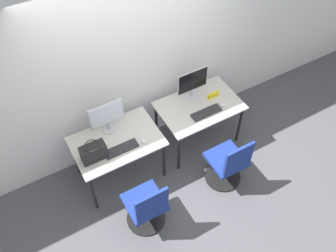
# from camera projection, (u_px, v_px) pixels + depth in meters

# --- Properties ---
(ground_plane) EXTENTS (20.00, 20.00, 0.00)m
(ground_plane) POSITION_uv_depth(u_px,v_px,m) (173.00, 174.00, 5.09)
(ground_plane) COLOR #4C4C51
(wall_back) EXTENTS (12.00, 0.05, 2.80)m
(wall_back) POSITION_uv_depth(u_px,v_px,m) (139.00, 59.00, 4.49)
(wall_back) COLOR silver
(wall_back) RESTS_ON ground_plane
(desk_left) EXTENTS (1.08, 0.72, 0.72)m
(desk_left) POSITION_uv_depth(u_px,v_px,m) (117.00, 145.00, 4.61)
(desk_left) COLOR #BCB7AD
(desk_left) RESTS_ON ground_plane
(monitor_left) EXTENTS (0.44, 0.17, 0.44)m
(monitor_left) POSITION_uv_depth(u_px,v_px,m) (107.00, 116.00, 4.48)
(monitor_left) COLOR #B2B2B7
(monitor_left) RESTS_ON desk_left
(keyboard_left) EXTENTS (0.42, 0.13, 0.02)m
(keyboard_left) POSITION_uv_depth(u_px,v_px,m) (121.00, 149.00, 4.46)
(keyboard_left) COLOR #262628
(keyboard_left) RESTS_ON desk_left
(mouse_left) EXTENTS (0.06, 0.09, 0.03)m
(mouse_left) POSITION_uv_depth(u_px,v_px,m) (143.00, 141.00, 4.53)
(mouse_left) COLOR silver
(mouse_left) RESTS_ON desk_left
(office_chair_left) EXTENTS (0.48, 0.48, 0.89)m
(office_chair_left) POSITION_uv_depth(u_px,v_px,m) (147.00, 208.00, 4.36)
(office_chair_left) COLOR black
(office_chair_left) RESTS_ON ground_plane
(desk_right) EXTENTS (1.08, 0.72, 0.72)m
(desk_right) POSITION_uv_depth(u_px,v_px,m) (199.00, 109.00, 4.99)
(desk_right) COLOR #BCB7AD
(desk_right) RESTS_ON ground_plane
(monitor_right) EXTENTS (0.44, 0.17, 0.44)m
(monitor_right) POSITION_uv_depth(u_px,v_px,m) (193.00, 83.00, 4.86)
(monitor_right) COLOR #B2B2B7
(monitor_right) RESTS_ON desk_right
(keyboard_right) EXTENTS (0.42, 0.13, 0.02)m
(keyboard_right) POSITION_uv_depth(u_px,v_px,m) (206.00, 112.00, 4.84)
(keyboard_right) COLOR #262628
(keyboard_right) RESTS_ON desk_right
(mouse_right) EXTENTS (0.06, 0.09, 0.03)m
(mouse_right) POSITION_uv_depth(u_px,v_px,m) (222.00, 104.00, 4.92)
(mouse_right) COLOR silver
(mouse_right) RESTS_ON desk_right
(office_chair_right) EXTENTS (0.48, 0.48, 0.89)m
(office_chair_right) POSITION_uv_depth(u_px,v_px,m) (228.00, 165.00, 4.75)
(office_chair_right) COLOR black
(office_chair_right) RESTS_ON ground_plane
(handbag) EXTENTS (0.30, 0.18, 0.25)m
(handbag) POSITION_uv_depth(u_px,v_px,m) (94.00, 152.00, 4.30)
(handbag) COLOR black
(handbag) RESTS_ON desk_left
(placard_right) EXTENTS (0.16, 0.03, 0.08)m
(placard_right) POSITION_uv_depth(u_px,v_px,m) (213.00, 95.00, 5.00)
(placard_right) COLOR yellow
(placard_right) RESTS_ON desk_right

